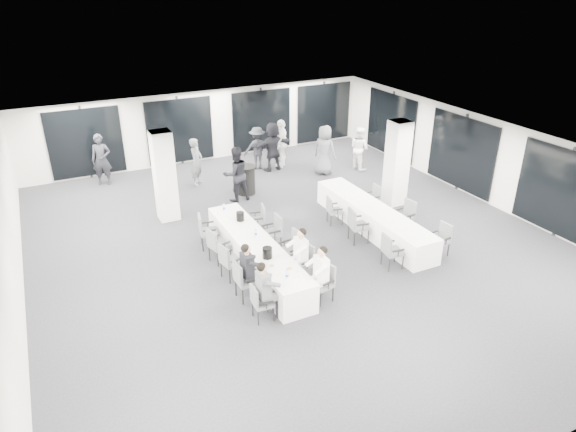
# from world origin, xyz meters

# --- Properties ---
(room) EXTENTS (14.04, 16.04, 2.84)m
(room) POSITION_xyz_m (0.89, 1.11, 1.39)
(room) COLOR black
(room) RESTS_ON ground
(column_left) EXTENTS (0.60, 0.60, 2.80)m
(column_left) POSITION_xyz_m (-2.80, 3.20, 1.40)
(column_left) COLOR silver
(column_left) RESTS_ON floor
(column_right) EXTENTS (0.60, 0.60, 2.80)m
(column_right) POSITION_xyz_m (4.20, 1.00, 1.40)
(column_right) COLOR silver
(column_right) RESTS_ON floor
(banquet_table_main) EXTENTS (0.90, 5.00, 0.75)m
(banquet_table_main) POSITION_xyz_m (-1.50, -0.74, 0.38)
(banquet_table_main) COLOR silver
(banquet_table_main) RESTS_ON floor
(banquet_table_side) EXTENTS (0.90, 5.00, 0.75)m
(banquet_table_side) POSITION_xyz_m (2.41, -0.33, 0.38)
(banquet_table_side) COLOR silver
(banquet_table_side) RESTS_ON floor
(cocktail_table) EXTENTS (0.71, 0.71, 0.99)m
(cocktail_table) POSITION_xyz_m (0.13, 3.97, 0.50)
(cocktail_table) COLOR black
(cocktail_table) RESTS_ON floor
(chair_main_left_near) EXTENTS (0.46, 0.51, 0.86)m
(chair_main_left_near) POSITION_xyz_m (-2.33, -2.84, 0.49)
(chair_main_left_near) COLOR #4C4E53
(chair_main_left_near) RESTS_ON floor
(chair_main_left_second) EXTENTS (0.51, 0.57, 0.98)m
(chair_main_left_second) POSITION_xyz_m (-2.34, -1.94, 0.56)
(chair_main_left_second) COLOR #4C4E53
(chair_main_left_second) RESTS_ON floor
(chair_main_left_mid) EXTENTS (0.57, 0.60, 0.96)m
(chair_main_left_mid) POSITION_xyz_m (-2.34, -0.96, 0.55)
(chair_main_left_mid) COLOR #4C4E53
(chair_main_left_mid) RESTS_ON floor
(chair_main_left_fourth) EXTENTS (0.59, 0.62, 0.96)m
(chair_main_left_fourth) POSITION_xyz_m (-2.34, -0.05, 0.55)
(chair_main_left_fourth) COLOR #4C4E53
(chair_main_left_fourth) RESTS_ON floor
(chair_main_left_far) EXTENTS (0.59, 0.62, 0.99)m
(chair_main_left_far) POSITION_xyz_m (-2.34, 0.86, 0.56)
(chair_main_left_far) COLOR #4C4E53
(chair_main_left_far) RESTS_ON floor
(chair_main_right_near) EXTENTS (0.54, 0.58, 0.92)m
(chair_main_right_near) POSITION_xyz_m (-0.67, -2.79, 0.53)
(chair_main_right_near) COLOR #4C4E53
(chair_main_right_near) RESTS_ON floor
(chair_main_right_second) EXTENTS (0.54, 0.58, 0.96)m
(chair_main_right_second) POSITION_xyz_m (-0.67, -1.80, 0.54)
(chair_main_right_second) COLOR #4C4E53
(chair_main_right_second) RESTS_ON floor
(chair_main_right_mid) EXTENTS (0.57, 0.62, 1.02)m
(chair_main_right_mid) POSITION_xyz_m (-0.67, -1.18, 0.58)
(chair_main_right_mid) COLOR #4C4E53
(chair_main_right_mid) RESTS_ON floor
(chair_main_right_fourth) EXTENTS (0.49, 0.55, 0.97)m
(chair_main_right_fourth) POSITION_xyz_m (-0.67, -0.02, 0.55)
(chair_main_right_fourth) COLOR #4C4E53
(chair_main_right_fourth) RESTS_ON floor
(chair_main_right_far) EXTENTS (0.54, 0.56, 0.88)m
(chair_main_right_far) POSITION_xyz_m (-0.68, 0.98, 0.50)
(chair_main_right_far) COLOR #4C4E53
(chair_main_right_far) RESTS_ON floor
(chair_side_left_near) EXTENTS (0.53, 0.57, 0.95)m
(chair_side_left_near) POSITION_xyz_m (1.57, -2.31, 0.54)
(chair_side_left_near) COLOR #4C4E53
(chair_side_left_near) RESTS_ON floor
(chair_side_left_mid) EXTENTS (0.59, 0.63, 1.01)m
(chair_side_left_mid) POSITION_xyz_m (1.57, -0.72, 0.58)
(chair_side_left_mid) COLOR #4C4E53
(chair_side_left_mid) RESTS_ON floor
(chair_side_left_far) EXTENTS (0.51, 0.54, 0.86)m
(chair_side_left_far) POSITION_xyz_m (1.58, 0.58, 0.49)
(chair_side_left_far) COLOR #4C4E53
(chair_side_left_far) RESTS_ON floor
(chair_side_right_near) EXTENTS (0.49, 0.54, 0.90)m
(chair_side_right_near) POSITION_xyz_m (3.23, -2.35, 0.52)
(chair_side_right_near) COLOR #4C4E53
(chair_side_right_near) RESTS_ON floor
(chair_side_right_mid) EXTENTS (0.54, 0.58, 0.98)m
(chair_side_right_mid) POSITION_xyz_m (3.24, -0.83, 0.56)
(chair_side_right_mid) COLOR #4C4E53
(chair_side_right_mid) RESTS_ON floor
(chair_side_right_far) EXTENTS (0.44, 0.49, 0.86)m
(chair_side_right_far) POSITION_xyz_m (3.23, 0.81, 0.49)
(chair_side_right_far) COLOR #4C4E53
(chair_side_right_far) RESTS_ON floor
(seated_guest_a) EXTENTS (0.50, 0.38, 1.44)m
(seated_guest_a) POSITION_xyz_m (-2.17, -2.84, 0.81)
(seated_guest_a) COLOR #55575C
(seated_guest_a) RESTS_ON floor
(seated_guest_b) EXTENTS (0.50, 0.38, 1.44)m
(seated_guest_b) POSITION_xyz_m (-2.17, -1.94, 0.81)
(seated_guest_b) COLOR black
(seated_guest_b) RESTS_ON floor
(seated_guest_c) EXTENTS (0.50, 0.38, 1.44)m
(seated_guest_c) POSITION_xyz_m (-0.84, -2.81, 0.81)
(seated_guest_c) COLOR white
(seated_guest_c) RESTS_ON floor
(seated_guest_d) EXTENTS (0.50, 0.38, 1.44)m
(seated_guest_d) POSITION_xyz_m (-0.84, -1.81, 0.81)
(seated_guest_d) COLOR white
(seated_guest_d) RESTS_ON floor
(standing_guest_a) EXTENTS (0.88, 0.91, 1.94)m
(standing_guest_a) POSITION_xyz_m (-1.12, 5.52, 0.97)
(standing_guest_a) COLOR #55575C
(standing_guest_a) RESTS_ON floor
(standing_guest_b) EXTENTS (1.04, 0.66, 2.12)m
(standing_guest_b) POSITION_xyz_m (-0.38, 3.55, 1.06)
(standing_guest_b) COLOR black
(standing_guest_b) RESTS_ON floor
(standing_guest_c) EXTENTS (1.32, 0.87, 1.87)m
(standing_guest_c) POSITION_xyz_m (1.49, 6.09, 0.94)
(standing_guest_c) COLOR black
(standing_guest_c) RESTS_ON floor
(standing_guest_d) EXTENTS (1.35, 1.41, 2.13)m
(standing_guest_d) POSITION_xyz_m (2.43, 5.89, 1.07)
(standing_guest_d) COLOR white
(standing_guest_d) RESTS_ON floor
(standing_guest_e) EXTENTS (1.06, 1.19, 2.11)m
(standing_guest_e) POSITION_xyz_m (3.52, 4.44, 1.06)
(standing_guest_e) COLOR #55575C
(standing_guest_e) RESTS_ON floor
(standing_guest_f) EXTENTS (2.02, 0.92, 2.13)m
(standing_guest_f) POSITION_xyz_m (1.94, 5.67, 1.07)
(standing_guest_f) COLOR black
(standing_guest_f) RESTS_ON floor
(standing_guest_g) EXTENTS (0.91, 0.80, 2.11)m
(standing_guest_g) POSITION_xyz_m (-4.14, 7.04, 1.05)
(standing_guest_g) COLOR black
(standing_guest_g) RESTS_ON floor
(standing_guest_h) EXTENTS (0.69, 0.98, 1.88)m
(standing_guest_h) POSITION_xyz_m (5.01, 4.32, 0.94)
(standing_guest_h) COLOR white
(standing_guest_h) RESTS_ON floor
(ice_bucket_near) EXTENTS (0.24, 0.24, 0.27)m
(ice_bucket_near) POSITION_xyz_m (-1.58, -1.62, 0.89)
(ice_bucket_near) COLOR black
(ice_bucket_near) RESTS_ON banquet_table_main
(ice_bucket_far) EXTENTS (0.22, 0.22, 0.25)m
(ice_bucket_far) POSITION_xyz_m (-1.41, 0.58, 0.88)
(ice_bucket_far) COLOR black
(ice_bucket_far) RESTS_ON banquet_table_main
(water_bottle_a) EXTENTS (0.07, 0.07, 0.22)m
(water_bottle_a) POSITION_xyz_m (-1.58, -2.67, 0.86)
(water_bottle_a) COLOR silver
(water_bottle_a) RESTS_ON banquet_table_main
(water_bottle_b) EXTENTS (0.07, 0.07, 0.21)m
(water_bottle_b) POSITION_xyz_m (-1.40, -0.49, 0.85)
(water_bottle_b) COLOR silver
(water_bottle_b) RESTS_ON banquet_table_main
(water_bottle_c) EXTENTS (0.07, 0.07, 0.21)m
(water_bottle_c) POSITION_xyz_m (-1.59, 1.39, 0.85)
(water_bottle_c) COLOR silver
(water_bottle_c) RESTS_ON banquet_table_main
(plate_a) EXTENTS (0.18, 0.18, 0.03)m
(plate_a) POSITION_xyz_m (-1.65, -2.02, 0.76)
(plate_a) COLOR white
(plate_a) RESTS_ON banquet_table_main
(plate_b) EXTENTS (0.20, 0.20, 0.03)m
(plate_b) POSITION_xyz_m (-1.34, -2.32, 0.76)
(plate_b) COLOR white
(plate_b) RESTS_ON banquet_table_main
(plate_c) EXTENTS (0.18, 0.18, 0.03)m
(plate_c) POSITION_xyz_m (-1.48, -1.25, 0.76)
(plate_c) COLOR white
(plate_c) RESTS_ON banquet_table_main
(wine_glass) EXTENTS (0.08, 0.08, 0.21)m
(wine_glass) POSITION_xyz_m (-1.32, -2.72, 0.91)
(wine_glass) COLOR silver
(wine_glass) RESTS_ON banquet_table_main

